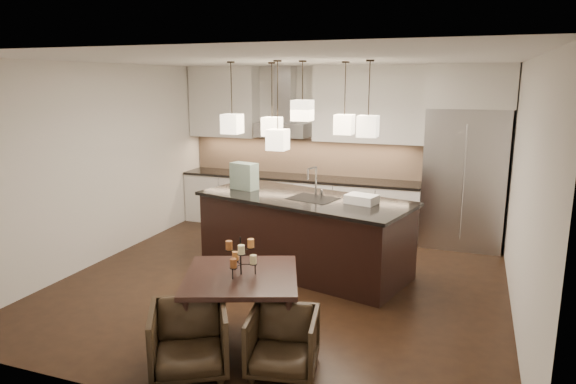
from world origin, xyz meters
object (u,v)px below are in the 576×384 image
(refrigerator, at_px, (464,178))
(dining_table, at_px, (242,305))
(island_body, at_px, (304,235))
(armchair_left, at_px, (189,340))
(armchair_right, at_px, (283,342))

(refrigerator, xyz_separation_m, dining_table, (-1.98, -3.87, -0.74))
(island_body, height_order, armchair_left, island_body)
(island_body, height_order, dining_table, island_body)
(dining_table, bearing_deg, armchair_left, -121.94)
(armchair_left, distance_m, armchair_right, 0.83)
(island_body, distance_m, armchair_right, 2.56)
(refrigerator, bearing_deg, armchair_left, -114.70)
(dining_table, xyz_separation_m, armchair_right, (0.62, -0.47, -0.05))
(dining_table, relative_size, armchair_right, 1.78)
(dining_table, height_order, armchair_left, dining_table)
(armchair_right, bearing_deg, armchair_left, -170.41)
(armchair_right, bearing_deg, refrigerator, 61.65)
(dining_table, distance_m, armchair_right, 0.79)
(island_body, bearing_deg, dining_table, -75.43)
(island_body, xyz_separation_m, armchair_left, (-0.15, -2.77, -0.18))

